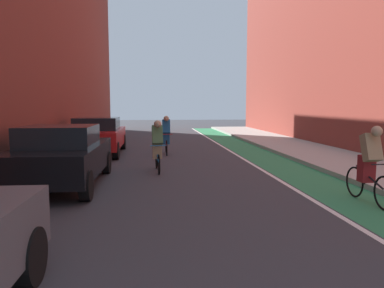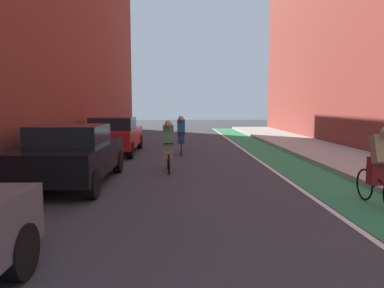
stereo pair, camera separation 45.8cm
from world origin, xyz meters
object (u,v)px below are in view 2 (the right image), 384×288
object	(u,v)px
parked_sedan_black	(72,154)
parked_sedan_red	(114,135)
cyclist_far	(181,134)
cyclist_mid	(379,167)
cyclist_trailing	(168,145)

from	to	relation	value
parked_sedan_black	parked_sedan_red	bearing A→B (deg)	90.00
cyclist_far	parked_sedan_red	bearing A→B (deg)	174.94
parked_sedan_red	cyclist_mid	size ratio (longest dim) A/B	2.50
cyclist_trailing	parked_sedan_black	bearing A→B (deg)	-143.77
parked_sedan_black	cyclist_mid	size ratio (longest dim) A/B	2.46
parked_sedan_red	cyclist_trailing	bearing A→B (deg)	-60.42
parked_sedan_red	cyclist_far	world-z (taller)	cyclist_far
parked_sedan_red	cyclist_far	size ratio (longest dim) A/B	2.57
parked_sedan_red	cyclist_far	xyz separation A→B (m)	(2.81, -0.25, 0.06)
parked_sedan_black	cyclist_far	distance (m)	6.38
cyclist_mid	parked_sedan_red	bearing A→B (deg)	128.88
cyclist_mid	cyclist_far	bearing A→B (deg)	115.76
parked_sedan_black	cyclist_far	size ratio (longest dim) A/B	2.52
cyclist_mid	parked_sedan_black	bearing A→B (deg)	160.87
parked_sedan_black	cyclist_far	bearing A→B (deg)	63.89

